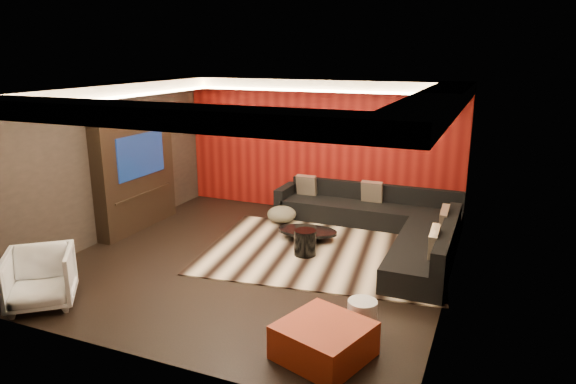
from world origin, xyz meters
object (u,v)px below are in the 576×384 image
at_px(white_side_table, 362,318).
at_px(armchair, 40,278).
at_px(orange_ottoman, 324,340).
at_px(drum_stool, 305,243).
at_px(sectional_sofa, 387,225).
at_px(coffee_table, 307,234).

height_order(white_side_table, armchair, armchair).
height_order(orange_ottoman, armchair, armchair).
bearing_deg(white_side_table, drum_stool, 126.41).
bearing_deg(sectional_sofa, white_side_table, -82.66).
xyz_separation_m(armchair, sectional_sofa, (3.75, 4.36, -0.13)).
bearing_deg(white_side_table, armchair, -167.48).
bearing_deg(armchair, white_side_table, -26.52).
xyz_separation_m(coffee_table, orange_ottoman, (1.47, -3.39, 0.09)).
bearing_deg(drum_stool, sectional_sofa, 52.00).
bearing_deg(orange_ottoman, white_side_table, 66.28).
distance_m(coffee_table, drum_stool, 0.75).
xyz_separation_m(white_side_table, orange_ottoman, (-0.27, -0.62, -0.02)).
xyz_separation_m(drum_stool, orange_ottoman, (1.24, -2.68, -0.04)).
relative_size(white_side_table, orange_ottoman, 0.49).
distance_m(drum_stool, armchair, 4.01).
height_order(coffee_table, armchair, armchair).
xyz_separation_m(white_side_table, armchair, (-4.19, -0.93, 0.17)).
distance_m(orange_ottoman, sectional_sofa, 4.06).
height_order(armchair, sectional_sofa, armchair).
relative_size(drum_stool, armchair, 0.51).
xyz_separation_m(coffee_table, white_side_table, (1.74, -2.77, 0.11)).
relative_size(drum_stool, orange_ottoman, 0.48).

